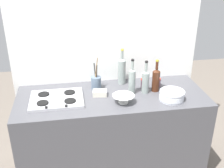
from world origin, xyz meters
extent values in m
plane|color=#6B6056|center=(0.00, 0.00, 0.00)|extent=(6.00, 6.00, 0.00)
cube|color=#4C4C51|center=(0.00, 0.00, 0.45)|extent=(1.80, 0.70, 0.90)
cube|color=white|center=(0.00, 0.38, 1.18)|extent=(1.90, 0.06, 2.37)
cube|color=#B2B2B7|center=(-0.52, -0.01, 0.91)|extent=(0.48, 0.38, 0.02)
cylinder|color=black|center=(-0.64, -0.10, 0.93)|extent=(0.10, 0.10, 0.01)
cylinder|color=black|center=(-0.40, -0.10, 0.93)|extent=(0.10, 0.10, 0.01)
cylinder|color=black|center=(-0.64, 0.07, 0.93)|extent=(0.10, 0.10, 0.01)
cylinder|color=black|center=(-0.40, 0.07, 0.93)|extent=(0.10, 0.10, 0.01)
cylinder|color=black|center=(-0.60, -0.18, 0.93)|extent=(0.02, 0.02, 0.02)
cylinder|color=black|center=(-0.43, -0.18, 0.93)|extent=(0.02, 0.02, 0.02)
cylinder|color=white|center=(0.53, -0.17, 0.91)|extent=(0.22, 0.22, 0.01)
cylinder|color=white|center=(0.52, -0.17, 0.92)|extent=(0.22, 0.22, 0.01)
cylinder|color=white|center=(0.52, -0.17, 0.94)|extent=(0.22, 0.22, 0.01)
cylinder|color=white|center=(0.53, -0.17, 0.95)|extent=(0.22, 0.22, 0.01)
cylinder|color=white|center=(0.53, -0.17, 0.97)|extent=(0.22, 0.22, 0.01)
cylinder|color=white|center=(0.53, -0.17, 0.98)|extent=(0.22, 0.22, 0.01)
cylinder|color=#472314|center=(0.43, 0.03, 1.00)|extent=(0.07, 0.07, 0.20)
cone|color=#472314|center=(0.43, 0.03, 1.12)|extent=(0.07, 0.07, 0.03)
cylinder|color=#472314|center=(0.43, 0.03, 1.17)|extent=(0.03, 0.03, 0.08)
cylinder|color=gold|center=(0.43, 0.03, 1.22)|extent=(0.03, 0.03, 0.02)
cylinder|color=gray|center=(0.19, 0.01, 1.02)|extent=(0.07, 0.07, 0.23)
cone|color=gray|center=(0.19, 0.01, 1.15)|extent=(0.07, 0.07, 0.02)
cylinder|color=gray|center=(0.19, 0.01, 1.20)|extent=(0.02, 0.02, 0.08)
cylinder|color=black|center=(0.19, 0.01, 1.24)|extent=(0.03, 0.03, 0.02)
cylinder|color=gray|center=(0.32, 0.01, 1.00)|extent=(0.07, 0.07, 0.21)
cone|color=gray|center=(0.32, 0.01, 1.12)|extent=(0.07, 0.07, 0.02)
cylinder|color=gray|center=(0.32, 0.01, 1.17)|extent=(0.02, 0.02, 0.08)
cylinder|color=black|center=(0.32, 0.01, 1.22)|extent=(0.03, 0.03, 0.02)
cylinder|color=gray|center=(0.14, 0.25, 1.03)|extent=(0.08, 0.08, 0.25)
cone|color=gray|center=(0.14, 0.25, 1.16)|extent=(0.08, 0.08, 0.03)
cylinder|color=gray|center=(0.14, 0.25, 1.22)|extent=(0.03, 0.03, 0.08)
cylinder|color=gold|center=(0.14, 0.25, 1.26)|extent=(0.03, 0.03, 0.02)
cylinder|color=white|center=(0.08, -0.16, 0.91)|extent=(0.09, 0.09, 0.01)
cone|color=white|center=(0.08, -0.16, 0.94)|extent=(0.20, 0.20, 0.07)
cube|color=silver|center=(-0.11, 0.02, 0.93)|extent=(0.14, 0.10, 0.05)
cylinder|color=slate|center=(-0.13, 0.16, 0.96)|extent=(0.10, 0.10, 0.13)
cylinder|color=#997247|center=(-0.13, 0.16, 1.06)|extent=(0.02, 0.03, 0.21)
cylinder|color=#262626|center=(-0.14, 0.18, 1.06)|extent=(0.02, 0.03, 0.21)
cylinder|color=#997247|center=(-0.13, 0.17, 1.09)|extent=(0.04, 0.01, 0.27)
cylinder|color=#262626|center=(-0.12, 0.16, 1.06)|extent=(0.02, 0.03, 0.20)
cylinder|color=#66384C|center=(0.49, 0.12, 0.94)|extent=(0.05, 0.05, 0.07)
cylinder|color=red|center=(0.49, 0.12, 0.98)|extent=(0.06, 0.06, 0.01)
cylinder|color=#66384C|center=(0.34, 0.11, 0.94)|extent=(0.06, 0.06, 0.09)
cylinder|color=red|center=(0.34, 0.11, 0.99)|extent=(0.06, 0.06, 0.01)
camera|label=1|loc=(-0.38, -2.31, 2.13)|focal=44.68mm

